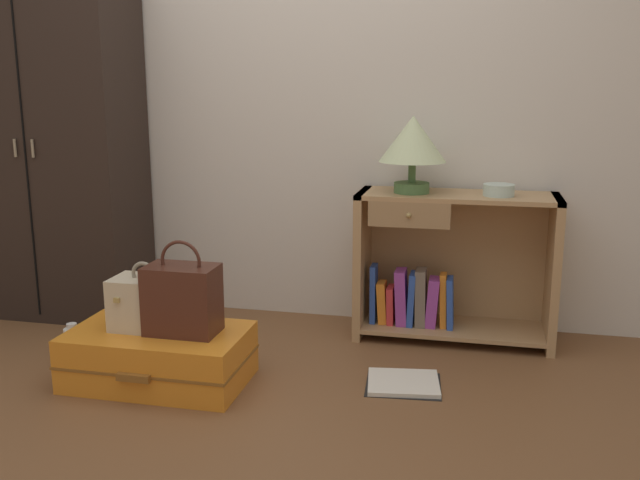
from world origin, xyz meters
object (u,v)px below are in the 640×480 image
object	(u,v)px
train_case	(145,303)
bottle	(73,346)
wardrobe	(51,144)
table_lamp	(413,142)
suitcase_large	(159,356)
handbag	(182,299)
open_book_on_floor	(403,383)
bowl	(499,190)
bookshelf	(446,268)

from	to	relation	value
train_case	bottle	xyz separation A→B (m)	(-0.39, 0.05, -0.25)
wardrobe	table_lamp	distance (m)	1.92
suitcase_large	handbag	xyz separation A→B (m)	(0.12, 0.00, 0.26)
wardrobe	suitcase_large	distance (m)	1.47
wardrobe	open_book_on_floor	distance (m)	2.24
suitcase_large	train_case	distance (m)	0.24
bowl	handbag	world-z (taller)	bowl
handbag	table_lamp	bearing A→B (deg)	42.73
bookshelf	train_case	bearing A→B (deg)	-146.22
wardrobe	train_case	xyz separation A→B (m)	(0.88, -0.76, -0.59)
bowl	handbag	distance (m)	1.54
bookshelf	bowl	size ratio (longest dim) A/B	6.60
handbag	open_book_on_floor	bearing A→B (deg)	11.95
bookshelf	open_book_on_floor	world-z (taller)	bookshelf
bookshelf	train_case	xyz separation A→B (m)	(-1.21, -0.81, -0.01)
open_book_on_floor	wardrobe	bearing A→B (deg)	163.50
bookshelf	train_case	distance (m)	1.46
suitcase_large	handbag	world-z (taller)	handbag
table_lamp	suitcase_large	bearing A→B (deg)	-140.75
suitcase_large	bowl	bearing A→B (deg)	29.77
wardrobe	bowl	bearing A→B (deg)	0.34
suitcase_large	open_book_on_floor	distance (m)	1.04
open_book_on_floor	bowl	bearing A→B (deg)	58.58
suitcase_large	open_book_on_floor	world-z (taller)	suitcase_large
bowl	open_book_on_floor	distance (m)	1.02
table_lamp	bottle	xyz separation A→B (m)	(-1.42, -0.72, -0.88)
bookshelf	bowl	bearing A→B (deg)	-10.20
wardrobe	bottle	xyz separation A→B (m)	(0.49, -0.70, -0.83)
open_book_on_floor	bottle	bearing A→B (deg)	-175.23
wardrobe	bottle	world-z (taller)	wardrobe
bookshelf	open_book_on_floor	xyz separation A→B (m)	(-0.13, -0.64, -0.34)
bookshelf	handbag	bearing A→B (deg)	-141.37
bottle	train_case	bearing A→B (deg)	-7.61
open_book_on_floor	table_lamp	bearing A→B (deg)	94.28
bowl	table_lamp	bearing A→B (deg)	179.30
suitcase_large	bottle	bearing A→B (deg)	170.90
bottle	bookshelf	bearing A→B (deg)	25.34
bowl	open_book_on_floor	bearing A→B (deg)	-121.42
suitcase_large	handbag	bearing A→B (deg)	2.05
wardrobe	handbag	xyz separation A→B (m)	(1.06, -0.77, -0.55)
table_lamp	bowl	distance (m)	0.46
suitcase_large	open_book_on_floor	size ratio (longest dim) A/B	2.23
suitcase_large	handbag	size ratio (longest dim) A/B	1.90
bookshelf	suitcase_large	world-z (taller)	bookshelf
table_lamp	train_case	world-z (taller)	table_lamp
train_case	handbag	size ratio (longest dim) A/B	0.74
bowl	suitcase_large	world-z (taller)	bowl
wardrobe	table_lamp	size ratio (longest dim) A/B	5.05
bowl	handbag	size ratio (longest dim) A/B	0.37
table_lamp	suitcase_large	size ratio (longest dim) A/B	0.49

